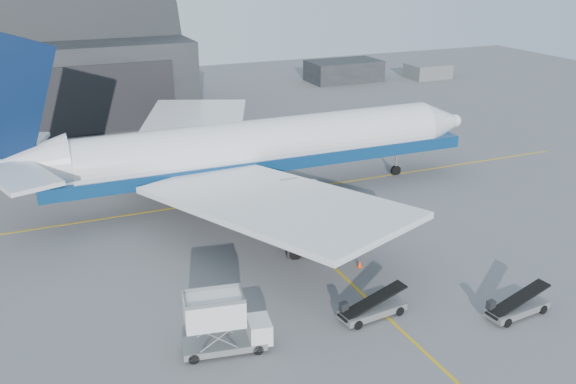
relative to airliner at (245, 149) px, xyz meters
name	(u,v)px	position (x,y,z in m)	size (l,w,h in m)	color
ground	(346,279)	(1.18, -19.93, -5.28)	(200.00, 200.00, 0.00)	#565659
taxi_lines	(284,220)	(1.18, -7.27, -5.27)	(80.00, 42.12, 0.02)	#C59712
hangar	(9,56)	(-20.82, 45.01, 4.26)	(50.00, 28.30, 28.00)	black
distant_bldg_a	(343,81)	(39.18, 52.07, -5.28)	(14.00, 8.00, 4.00)	black
distant_bldg_b	(427,78)	(56.18, 48.07, -5.28)	(8.00, 6.00, 2.80)	slate
airliner	(245,149)	(0.00, 0.00, 0.00)	(53.80, 52.17, 18.88)	white
catering_truck	(223,324)	(-10.74, -25.32, -3.28)	(6.01, 3.02, 3.95)	slate
pushback_tug	(314,244)	(0.89, -14.57, -4.50)	(5.09, 3.85, 2.10)	black
belt_loader_a	(371,309)	(0.15, -25.58, -4.66)	(5.38, 2.32, 2.02)	slate
belt_loader_b	(516,307)	(9.75, -29.45, -4.67)	(5.31, 2.27, 1.99)	slate
traffic_cone	(360,264)	(3.15, -18.59, -5.01)	(0.39, 0.39, 0.57)	#FC4207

